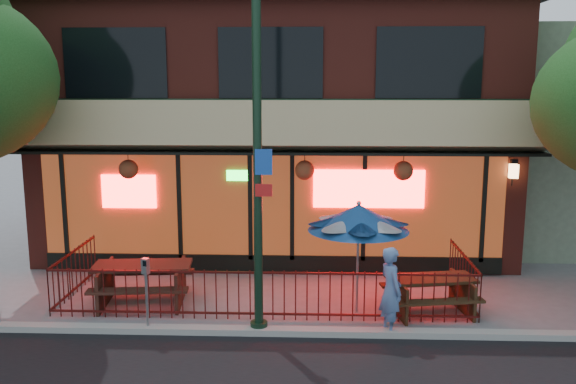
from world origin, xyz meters
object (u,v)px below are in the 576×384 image
at_px(pedestrian, 391,291).
at_px(picnic_table_right, 430,289).
at_px(picnic_table_left, 143,278).
at_px(parking_meter_near, 146,282).
at_px(patio_umbrella, 359,218).
at_px(street_light, 258,164).

bearing_deg(pedestrian, picnic_table_right, -61.25).
bearing_deg(picnic_table_right, picnic_table_left, 177.15).
bearing_deg(pedestrian, parking_meter_near, 71.96).
height_order(picnic_table_left, parking_meter_near, parking_meter_near).
bearing_deg(picnic_table_left, picnic_table_right, -2.85).
bearing_deg(picnic_table_right, pedestrian, -131.54).
distance_m(picnic_table_right, pedestrian, 1.44).
distance_m(picnic_table_left, patio_umbrella, 4.65).
bearing_deg(picnic_table_left, parking_meter_near, -71.71).
bearing_deg(street_light, picnic_table_right, 18.25).
relative_size(street_light, picnic_table_right, 3.63).
xyz_separation_m(picnic_table_left, parking_meter_near, (0.49, -1.47, 0.40)).
bearing_deg(pedestrian, picnic_table_left, 55.13).
bearing_deg(street_light, patio_umbrella, 30.37).
relative_size(street_light, patio_umbrella, 3.07).
xyz_separation_m(picnic_table_left, patio_umbrella, (4.43, -0.29, 1.39)).
bearing_deg(parking_meter_near, street_light, 2.15).
xyz_separation_m(picnic_table_right, patio_umbrella, (-1.46, 0.00, 1.46)).
xyz_separation_m(street_light, parking_meter_near, (-2.06, -0.08, -2.19)).
bearing_deg(patio_umbrella, picnic_table_left, 176.21).
height_order(street_light, parking_meter_near, street_light).
height_order(picnic_table_right, pedestrian, pedestrian).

